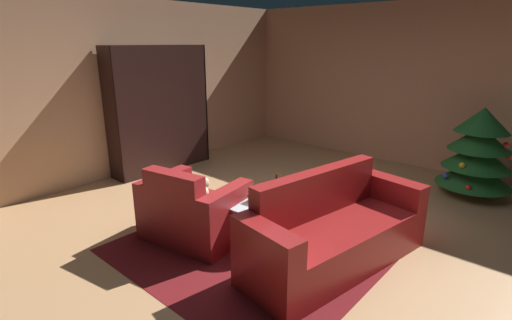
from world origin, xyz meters
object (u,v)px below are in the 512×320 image
couch_red (334,233)px  book_stack_on_table (259,198)px  bookshelf_unit (165,108)px  armchair_red (193,212)px  decorated_tree (478,152)px  coffee_table (257,204)px  bottle_on_table (276,190)px

couch_red → book_stack_on_table: bearing=-166.9°
bookshelf_unit → armchair_red: (2.24, -1.32, -0.71)m
couch_red → decorated_tree: size_ratio=1.67×
bookshelf_unit → couch_red: bearing=-11.7°
armchair_red → coffee_table: size_ratio=1.60×
armchair_red → book_stack_on_table: (0.61, 0.39, 0.21)m
decorated_tree → bottle_on_table: bearing=-113.4°
armchair_red → bottle_on_table: 0.94m
bottle_on_table → couch_red: bearing=3.6°
coffee_table → couch_red: bearing=10.8°
couch_red → decorated_tree: bearing=78.7°
couch_red → book_stack_on_table: (-0.78, -0.18, 0.20)m
decorated_tree → couch_red: bearing=-101.3°
bookshelf_unit → couch_red: 3.78m
coffee_table → bottle_on_table: (0.16, 0.12, 0.16)m
book_stack_on_table → bottle_on_table: size_ratio=0.69×
book_stack_on_table → bottle_on_table: bearing=51.6°
armchair_red → couch_red: bearing=22.2°
bookshelf_unit → decorated_tree: 4.68m
decorated_tree → book_stack_on_table: bearing=-114.2°
bookshelf_unit → bottle_on_table: bookshelf_unit is taller
couch_red → decorated_tree: (0.56, 2.80, 0.31)m
coffee_table → decorated_tree: (1.39, 2.96, 0.20)m
couch_red → bottle_on_table: 0.73m
armchair_red → book_stack_on_table: armchair_red is taller
armchair_red → coffee_table: 0.71m
book_stack_on_table → decorated_tree: (1.34, 2.98, 0.11)m
couch_red → coffee_table: 0.85m
bookshelf_unit → coffee_table: bookshelf_unit is taller
armchair_red → bottle_on_table: bearing=36.0°
bookshelf_unit → bottle_on_table: bearing=-15.0°
bookshelf_unit → book_stack_on_table: bearing=-18.2°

